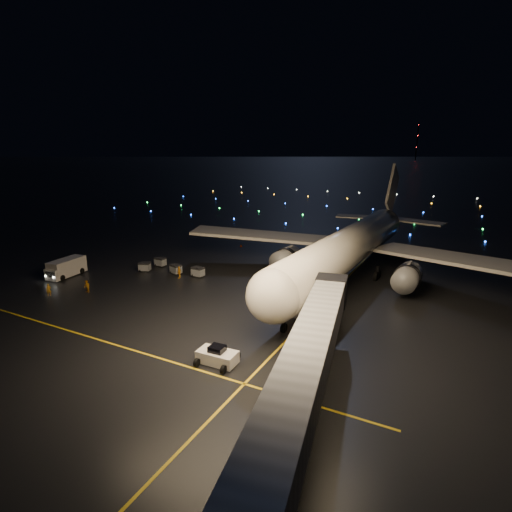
% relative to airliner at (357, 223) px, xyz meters
% --- Properties ---
extents(ground, '(2000.00, 2000.00, 0.00)m').
position_rel_airliner_xyz_m(ground, '(-12.26, 273.44, -8.39)').
color(ground, black).
rests_on(ground, ground).
extents(lane_centre, '(0.25, 80.00, 0.02)m').
position_rel_airliner_xyz_m(lane_centre, '(-0.26, -11.56, -8.38)').
color(lane_centre, gold).
rests_on(lane_centre, ground).
extents(lane_cross, '(60.00, 0.25, 0.02)m').
position_rel_airliner_xyz_m(lane_cross, '(-17.26, -36.56, -8.38)').
color(lane_cross, gold).
rests_on(lane_cross, ground).
extents(airliner, '(62.10, 59.30, 16.78)m').
position_rel_airliner_xyz_m(airliner, '(0.00, 0.00, 0.00)').
color(airliner, silver).
rests_on(airliner, ground).
extents(pushback_tug, '(3.84, 2.12, 1.80)m').
position_rel_airliner_xyz_m(pushback_tug, '(-4.24, -34.70, -7.49)').
color(pushback_tug, silver).
rests_on(pushback_tug, ground).
extents(belt_loader, '(7.23, 3.66, 3.38)m').
position_rel_airliner_xyz_m(belt_loader, '(-2.81, -20.90, -6.70)').
color(belt_loader, silver).
rests_on(belt_loader, ground).
extents(service_truck, '(3.26, 7.85, 2.81)m').
position_rel_airliner_xyz_m(service_truck, '(-40.45, -23.02, -6.99)').
color(service_truck, silver).
rests_on(service_truck, ground).
extents(crew_a, '(0.74, 0.76, 1.75)m').
position_rel_airliner_xyz_m(crew_a, '(-34.82, -30.38, -7.51)').
color(crew_a, orange).
rests_on(crew_a, ground).
extents(crew_b, '(1.02, 0.86, 1.85)m').
position_rel_airliner_xyz_m(crew_b, '(-31.15, -27.05, -7.47)').
color(crew_b, orange).
rests_on(crew_b, ground).
extents(crew_c, '(0.66, 1.19, 1.93)m').
position_rel_airliner_xyz_m(crew_c, '(-23.67, -15.71, -7.43)').
color(crew_c, orange).
rests_on(crew_c, ground).
extents(safety_cone_0, '(0.56, 0.56, 0.49)m').
position_rel_airliner_xyz_m(safety_cone_0, '(-12.89, -8.39, -8.15)').
color(safety_cone_0, '#FC3F00').
rests_on(safety_cone_0, ground).
extents(safety_cone_1, '(0.56, 0.56, 0.55)m').
position_rel_airliner_xyz_m(safety_cone_1, '(-7.69, -1.12, -8.12)').
color(safety_cone_1, '#FC3F00').
rests_on(safety_cone_1, ground).
extents(safety_cone_2, '(0.63, 0.63, 0.55)m').
position_rel_airliner_xyz_m(safety_cone_2, '(-10.41, -9.61, -8.12)').
color(safety_cone_2, '#FC3F00').
rests_on(safety_cone_2, ground).
extents(safety_cone_3, '(0.54, 0.54, 0.55)m').
position_rel_airliner_xyz_m(safety_cone_3, '(-25.47, 6.99, -8.12)').
color(safety_cone_3, '#FC3F00').
rests_on(safety_cone_3, ground).
extents(radio_mast, '(1.80, 1.80, 64.00)m').
position_rel_airliner_xyz_m(radio_mast, '(-72.26, 713.44, 23.61)').
color(radio_mast, black).
rests_on(radio_mast, ground).
extents(taxiway_lights, '(164.00, 92.00, 0.36)m').
position_rel_airliner_xyz_m(taxiway_lights, '(-12.26, 79.44, -8.21)').
color(taxiway_lights, black).
rests_on(taxiway_lights, ground).
extents(baggage_cart_0, '(1.95, 1.45, 1.57)m').
position_rel_airliner_xyz_m(baggage_cart_0, '(-21.58, -13.66, -7.61)').
color(baggage_cart_0, gray).
rests_on(baggage_cart_0, ground).
extents(baggage_cart_1, '(2.08, 1.71, 1.54)m').
position_rel_airliner_xyz_m(baggage_cart_1, '(-25.67, -14.09, -7.62)').
color(baggage_cart_1, gray).
rests_on(baggage_cart_1, ground).
extents(baggage_cart_2, '(1.83, 1.33, 1.51)m').
position_rel_airliner_xyz_m(baggage_cart_2, '(-30.88, -11.82, -7.64)').
color(baggage_cart_2, gray).
rests_on(baggage_cart_2, ground).
extents(baggage_cart_3, '(2.09, 1.77, 1.51)m').
position_rel_airliner_xyz_m(baggage_cart_3, '(-31.19, -15.38, -7.64)').
color(baggage_cart_3, gray).
rests_on(baggage_cart_3, ground).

